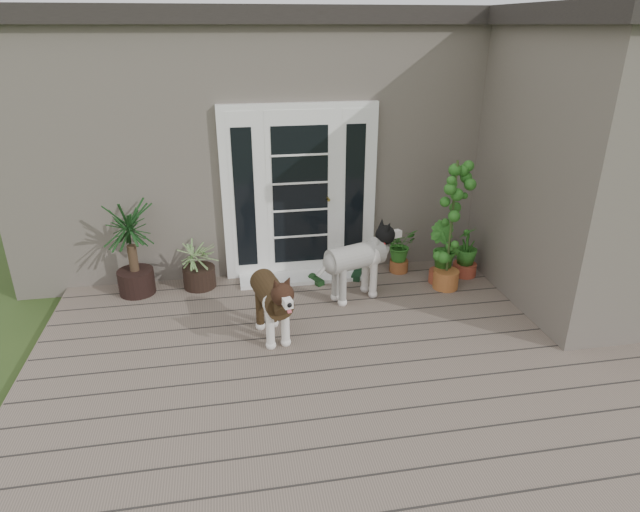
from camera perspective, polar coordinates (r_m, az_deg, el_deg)
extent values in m
cube|color=#6B5B4C|center=(5.25, 3.76, -12.18)|extent=(6.20, 4.60, 0.12)
cube|color=#665E54|center=(8.60, -2.82, 12.88)|extent=(7.40, 4.00, 3.10)
cube|color=#2D2826|center=(8.46, -3.05, 23.94)|extent=(7.60, 4.20, 0.20)
cube|color=#665E54|center=(6.76, 26.58, 7.59)|extent=(1.60, 2.40, 3.10)
cube|color=#2D2826|center=(6.58, 29.31, 21.47)|extent=(1.80, 2.60, 0.20)
cube|color=white|center=(6.67, -2.14, 6.70)|extent=(1.90, 0.14, 2.15)
cube|color=white|center=(6.87, -1.78, -2.20)|extent=(1.60, 0.40, 0.05)
imported|color=#18571A|center=(7.05, 8.40, 0.26)|extent=(0.51, 0.51, 0.50)
imported|color=#1B601F|center=(6.83, 12.66, -0.56)|extent=(0.52, 0.52, 0.57)
imported|color=#2A651D|center=(7.11, 15.16, -0.03)|extent=(0.47, 0.47, 0.52)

